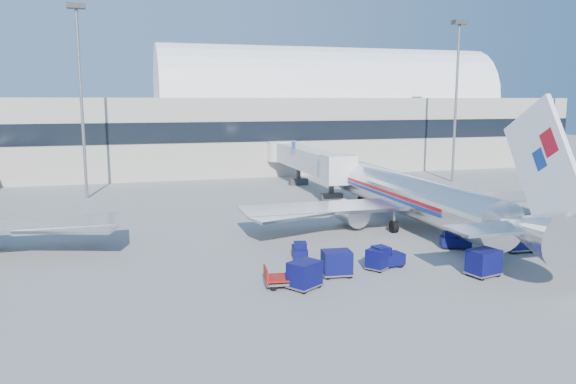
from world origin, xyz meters
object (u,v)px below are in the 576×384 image
object	(u,v)px
mast_west	(80,73)
mast_east	(457,78)
tug_lead	(385,258)
barrier_mid	(537,222)
cart_train_a	(378,258)
cart_open_red	(285,280)
cart_train_b	(337,263)
airliner_main	(415,197)
barrier_near	(506,224)
cart_solo_far	(519,239)
barrier_far	(566,220)
tug_left	(300,250)
tug_right	(454,240)
cart_solo_near	(484,262)
cart_train_c	(304,274)
jetbridge_near	(303,158)

from	to	relation	value
mast_west	mast_east	size ratio (longest dim) A/B	1.00
tug_lead	barrier_mid	bearing A→B (deg)	11.01
cart_train_a	cart_open_red	xyz separation A→B (m)	(-7.27, -1.71, -0.33)
cart_train_b	airliner_main	bearing A→B (deg)	49.65
barrier_near	barrier_mid	world-z (taller)	same
cart_solo_far	cart_train_a	bearing A→B (deg)	-170.96
barrier_far	cart_solo_far	xyz separation A→B (m)	(-10.71, -6.86, 0.52)
tug_left	cart_open_red	world-z (taller)	tug_left
barrier_near	cart_solo_far	bearing A→B (deg)	-120.94
tug_left	cart_train_a	bearing A→B (deg)	-120.76
mast_west	tug_right	distance (m)	46.26
cart_solo_near	tug_left	bearing A→B (deg)	131.01
airliner_main	cart_train_a	xyz separation A→B (m)	(-8.63, -10.67, -2.12)
barrier_mid	cart_open_red	size ratio (longest dim) A/B	1.14
barrier_mid	tug_left	world-z (taller)	tug_left
barrier_near	cart_train_c	world-z (taller)	cart_train_c
cart_train_a	mast_east	bearing A→B (deg)	15.50
jetbridge_near	tug_right	bearing A→B (deg)	-86.49
tug_right	jetbridge_near	bearing A→B (deg)	114.64
mast_east	tug_left	bearing A→B (deg)	-135.92
barrier_mid	cart_solo_far	distance (m)	10.11
tug_left	cart_train_b	distance (m)	4.89
mast_west	barrier_far	world-z (taller)	mast_west
barrier_near	cart_open_red	size ratio (longest dim) A/B	1.14
cart_train_b	tug_right	bearing A→B (deg)	26.20
cart_solo_far	tug_left	bearing A→B (deg)	173.71
cart_solo_far	cart_open_red	xyz separation A→B (m)	(-19.79, -3.02, -0.50)
cart_train_a	cart_solo_far	size ratio (longest dim) A/B	1.00
barrier_far	tug_right	xyz separation A→B (m)	(-14.95, -4.59, 0.24)
barrier_mid	cart_train_c	xyz separation A→B (m)	(-26.12, -10.59, 0.49)
mast_east	tug_lead	xyz separation A→B (m)	(-27.98, -35.89, -14.06)
barrier_mid	cart_solo_far	world-z (taller)	cart_solo_far
barrier_near	tug_lead	distance (m)	17.82
cart_train_b	cart_train_c	xyz separation A→B (m)	(-2.84, -1.79, -0.00)
airliner_main	tug_left	distance (m)	14.83
tug_lead	cart_open_red	xyz separation A→B (m)	(-7.92, -1.99, -0.26)
airliner_main	cart_open_red	distance (m)	20.31
barrier_far	cart_solo_near	xyz separation A→B (m)	(-17.12, -11.50, 0.52)
tug_right	cart_train_b	xyz separation A→B (m)	(-11.63, -4.21, 0.26)
mast_west	cart_solo_far	size ratio (longest dim) A/B	10.54
cart_solo_near	airliner_main	bearing A→B (deg)	65.92
barrier_mid	tug_lead	size ratio (longest dim) A/B	1.13
mast_east	cart_open_red	world-z (taller)	mast_east
cart_open_red	cart_solo_far	bearing A→B (deg)	14.76
mast_west	cart_solo_near	size ratio (longest dim) A/B	9.47
tug_right	cart_open_red	size ratio (longest dim) A/B	0.98
mast_east	cart_solo_near	xyz separation A→B (m)	(-22.52, -39.50, -13.82)
barrier_mid	cart_solo_far	size ratio (longest dim) A/B	1.40
airliner_main	barrier_mid	bearing A→B (deg)	-12.50
mast_east	cart_train_c	world-z (taller)	mast_east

